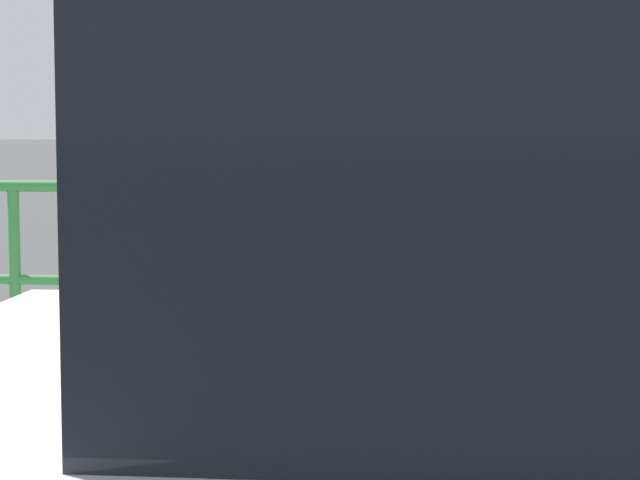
# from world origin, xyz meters

# --- Properties ---
(parking_meter) EXTENTS (0.19, 0.20, 1.37)m
(parking_meter) POSITION_xyz_m (0.28, 0.29, 1.16)
(parking_meter) COLOR slate
(parking_meter) RESTS_ON sidewalk_curb
(pedestrian_at_meter) EXTENTS (0.63, 0.57, 1.73)m
(pedestrian_at_meter) POSITION_xyz_m (-0.27, 0.35, 1.14)
(pedestrian_at_meter) COLOR #1E233F
(pedestrian_at_meter) RESTS_ON sidewalk_curb
(background_railing) EXTENTS (24.06, 0.06, 1.12)m
(background_railing) POSITION_xyz_m (0.00, 2.75, 0.94)
(background_railing) COLOR #2D7A38
(background_railing) RESTS_ON sidewalk_curb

